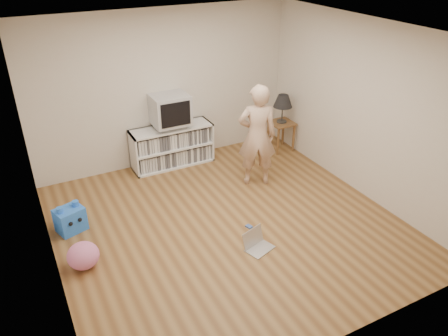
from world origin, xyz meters
TOP-DOWN VIEW (x-y plane):
  - ground at (0.00, 0.00)m, footprint 4.50×4.50m
  - walls at (0.00, 0.00)m, footprint 4.52×4.52m
  - ceiling at (0.00, 0.00)m, footprint 4.50×4.50m
  - media_unit at (-0.01, 2.04)m, footprint 1.40×0.45m
  - dvd_deck at (-0.01, 2.02)m, footprint 0.45×0.35m
  - crt_tv at (-0.01, 2.02)m, footprint 0.60×0.53m
  - side_table at (1.99, 1.65)m, footprint 0.42×0.42m
  - table_lamp at (1.99, 1.65)m, footprint 0.34×0.34m
  - person at (0.95, 0.82)m, footprint 0.71×0.60m
  - laptop at (0.09, -0.63)m, footprint 0.42×0.38m
  - playing_cards at (0.23, -0.21)m, footprint 0.09×0.10m
  - plush_blue at (-1.95, 0.85)m, footprint 0.43×0.38m
  - plush_pink at (-1.95, 0.02)m, footprint 0.40×0.40m

SIDE VIEW (x-z plane):
  - ground at x=0.00m, z-range 0.00..0.00m
  - playing_cards at x=0.23m, z-range 0.00..0.02m
  - laptop at x=0.09m, z-range -0.05..0.19m
  - plush_pink at x=-1.95m, z-range 0.00..0.33m
  - plush_blue at x=-1.95m, z-range -0.03..0.39m
  - media_unit at x=-0.01m, z-range 0.00..0.70m
  - side_table at x=1.99m, z-range 0.14..0.69m
  - dvd_deck at x=-0.01m, z-range 0.70..0.77m
  - person at x=0.95m, z-range 0.00..1.65m
  - table_lamp at x=1.99m, z-range 0.68..1.20m
  - crt_tv at x=-0.01m, z-range 0.77..1.27m
  - walls at x=0.00m, z-range 0.00..2.60m
  - ceiling at x=0.00m, z-range 2.60..2.60m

